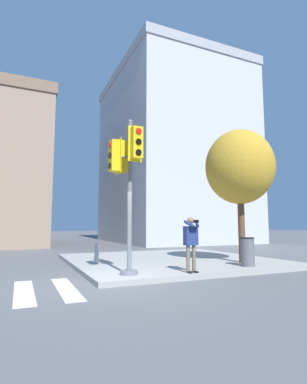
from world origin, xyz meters
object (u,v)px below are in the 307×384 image
(person_photographer, at_px, (191,239))
(trash_bin, at_px, (247,252))
(traffic_signal_pole, at_px, (126,171))
(street_tree, at_px, (240,167))
(fire_hydrant, at_px, (97,254))

(person_photographer, height_order, trash_bin, person_photographer)
(traffic_signal_pole, xyz_separation_m, person_photographer, (1.91, -0.40, -1.97))
(traffic_signal_pole, distance_m, person_photographer, 2.78)
(person_photographer, bearing_deg, traffic_signal_pole, 168.15)
(person_photographer, bearing_deg, street_tree, 22.97)
(fire_hydrant, bearing_deg, person_photographer, -57.01)
(trash_bin, bearing_deg, fire_hydrant, 148.36)
(street_tree, relative_size, trash_bin, 5.20)
(street_tree, relative_size, fire_hydrant, 6.93)
(traffic_signal_pole, height_order, trash_bin, traffic_signal_pole)
(trash_bin, bearing_deg, street_tree, 58.92)
(person_photographer, height_order, fire_hydrant, person_photographer)
(traffic_signal_pole, bearing_deg, trash_bin, -0.17)
(traffic_signal_pole, xyz_separation_m, street_tree, (4.90, 0.87, 0.67))
(street_tree, height_order, fire_hydrant, street_tree)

